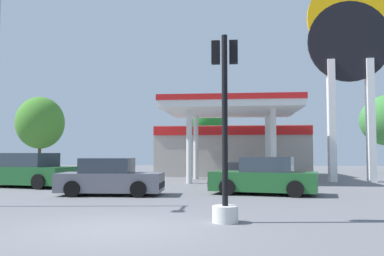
{
  "coord_description": "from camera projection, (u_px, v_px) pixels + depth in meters",
  "views": [
    {
      "loc": [
        2.54,
        -8.9,
        1.66
      ],
      "look_at": [
        0.41,
        11.41,
        2.89
      ],
      "focal_mm": 38.51,
      "sensor_mm": 36.0,
      "label": 1
    }
  ],
  "objects": [
    {
      "name": "tree_1",
      "position": [
        206.0,
        122.0,
        38.0
      ],
      "size": [
        3.49,
        3.49,
        6.17
      ],
      "color": "brown",
      "rests_on": "ground"
    },
    {
      "name": "station_pole_sign",
      "position": [
        349.0,
        51.0,
        23.88
      ],
      "size": [
        4.73,
        0.56,
        11.92
      ],
      "color": "white",
      "rests_on": "ground"
    },
    {
      "name": "car_2",
      "position": [
        110.0,
        178.0,
        16.19
      ],
      "size": [
        4.14,
        2.02,
        1.45
      ],
      "color": "black",
      "rests_on": "ground"
    },
    {
      "name": "gas_station",
      "position": [
        232.0,
        146.0,
        29.65
      ],
      "size": [
        10.75,
        12.95,
        4.67
      ],
      "color": "#ADA89E",
      "rests_on": "ground"
    },
    {
      "name": "car_1",
      "position": [
        264.0,
        177.0,
        16.48
      ],
      "size": [
        4.45,
        2.58,
        1.5
      ],
      "color": "black",
      "rests_on": "ground"
    },
    {
      "name": "ground_plane",
      "position": [
        119.0,
        229.0,
        9.0
      ],
      "size": [
        90.0,
        90.0,
        0.0
      ],
      "primitive_type": "plane",
      "color": "slate",
      "rests_on": "ground"
    },
    {
      "name": "car_0",
      "position": [
        28.0,
        172.0,
        19.99
      ],
      "size": [
        4.9,
        2.83,
        1.65
      ],
      "color": "black",
      "rests_on": "ground"
    },
    {
      "name": "traffic_signal_0",
      "position": [
        225.0,
        151.0,
        9.94
      ],
      "size": [
        0.65,
        0.67,
        4.54
      ],
      "color": "silver",
      "rests_on": "ground"
    },
    {
      "name": "tree_0",
      "position": [
        40.0,
        123.0,
        39.74
      ],
      "size": [
        4.59,
        4.59,
        7.07
      ],
      "color": "brown",
      "rests_on": "ground"
    }
  ]
}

